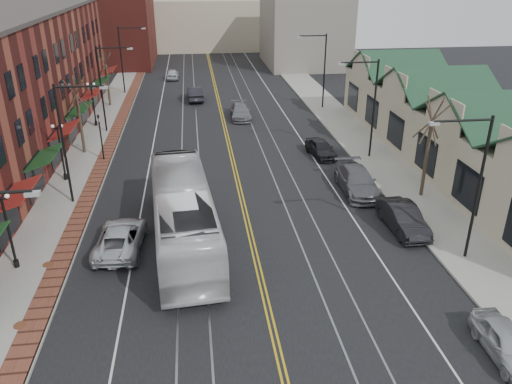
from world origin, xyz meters
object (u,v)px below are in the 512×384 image
object	(u,v)px
parked_suv	(120,238)
parked_car_b	(403,218)
parked_car_c	(357,181)
parked_car_d	(321,148)
transit_bus	(183,214)
parked_car_a	(507,343)

from	to	relation	value
parked_suv	parked_car_b	xyz separation A→B (m)	(16.80, 0.17, 0.05)
parked_car_b	parked_car_c	size ratio (longest dim) A/B	0.84
parked_car_c	parked_car_d	bearing A→B (deg)	97.56
transit_bus	parked_car_c	xyz separation A→B (m)	(12.17, 5.76, -1.06)
parked_suv	parked_car_a	size ratio (longest dim) A/B	1.34
transit_bus	parked_car_b	distance (m)	13.24
parked_car_a	parked_car_d	world-z (taller)	parked_car_d
parked_car_a	transit_bus	bearing A→B (deg)	142.29
transit_bus	parked_car_d	xyz separation A→B (m)	(11.40, 13.19, -1.18)
parked_car_c	parked_car_d	xyz separation A→B (m)	(-0.78, 7.43, -0.12)
parked_car_d	transit_bus	bearing A→B (deg)	-138.17
parked_car_d	parked_suv	bearing A→B (deg)	-145.50
transit_bus	parked_suv	bearing A→B (deg)	-0.78
parked_suv	parked_car_c	xyz separation A→B (m)	(15.78, 6.00, 0.09)
parked_car_a	parked_car_d	size ratio (longest dim) A/B	0.95
transit_bus	parked_car_d	bearing A→B (deg)	-135.46
parked_car_b	parked_car_c	xyz separation A→B (m)	(-1.02, 5.83, 0.04)
transit_bus	parked_car_c	size ratio (longest dim) A/B	2.36
parked_suv	parked_car_a	distance (m)	19.95
parked_car_a	parked_car_d	xyz separation A→B (m)	(-1.80, 24.19, 0.03)
parked_suv	parked_car_a	world-z (taller)	parked_suv
parked_car_b	parked_car_d	xyz separation A→B (m)	(-1.80, 13.26, -0.08)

